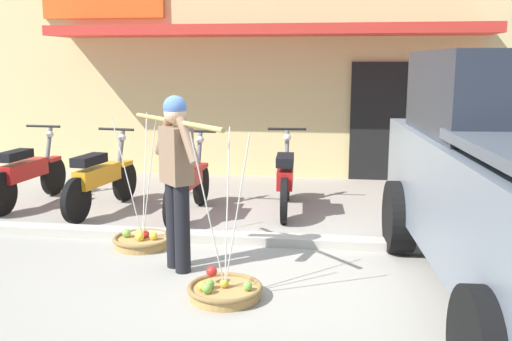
% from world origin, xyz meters
% --- Properties ---
extents(ground_plane, '(90.00, 90.00, 0.00)m').
position_xyz_m(ground_plane, '(0.00, 0.00, 0.00)').
color(ground_plane, '#9E998C').
extents(sidewalk_curb, '(20.00, 0.24, 0.10)m').
position_xyz_m(sidewalk_curb, '(0.00, 0.70, 0.05)').
color(sidewalk_curb, '#BAB4A5').
rests_on(sidewalk_curb, ground).
extents(fruit_vendor, '(1.20, 1.28, 1.70)m').
position_xyz_m(fruit_vendor, '(-0.49, -0.21, 0.98)').
color(fruit_vendor, black).
rests_on(fruit_vendor, ground).
extents(fruit_basket_left_side, '(0.65, 0.65, 1.45)m').
position_xyz_m(fruit_basket_left_side, '(0.09, -0.84, 0.08)').
color(fruit_basket_left_side, '#B2894C').
rests_on(fruit_basket_left_side, ground).
extents(fruit_basket_right_side, '(0.65, 0.65, 1.45)m').
position_xyz_m(fruit_basket_right_side, '(-1.08, 0.41, 0.08)').
color(fruit_basket_right_side, '#B2894C').
rests_on(fruit_basket_right_side, ground).
extents(motorcycle_nearest_shop, '(0.54, 1.82, 1.09)m').
position_xyz_m(motorcycle_nearest_shop, '(-3.31, 1.99, 0.45)').
color(motorcycle_nearest_shop, black).
rests_on(motorcycle_nearest_shop, ground).
extents(motorcycle_second_in_row, '(0.54, 1.81, 1.09)m').
position_xyz_m(motorcycle_second_in_row, '(-2.13, 1.78, 0.45)').
color(motorcycle_second_in_row, black).
rests_on(motorcycle_second_in_row, ground).
extents(motorcycle_third_in_row, '(0.54, 1.82, 1.09)m').
position_xyz_m(motorcycle_third_in_row, '(-0.91, 1.71, 0.45)').
color(motorcycle_third_in_row, black).
rests_on(motorcycle_third_in_row, ground).
extents(motorcycle_end_of_row, '(0.54, 1.82, 1.09)m').
position_xyz_m(motorcycle_end_of_row, '(0.33, 2.15, 0.45)').
color(motorcycle_end_of_row, black).
rests_on(motorcycle_end_of_row, ground).
extents(storefront_building, '(13.00, 6.00, 4.20)m').
position_xyz_m(storefront_building, '(-0.19, 7.02, 2.10)').
color(storefront_building, '#DBC684').
rests_on(storefront_building, ground).
extents(wooden_crate, '(0.44, 0.36, 0.32)m').
position_xyz_m(wooden_crate, '(2.15, 2.90, 0.16)').
color(wooden_crate, olive).
rests_on(wooden_crate, ground).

